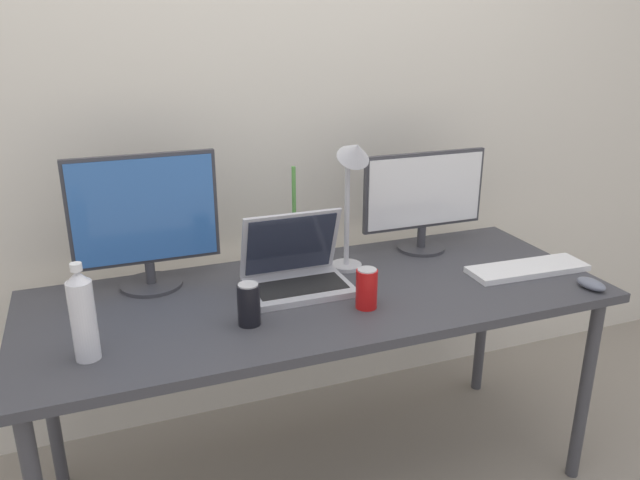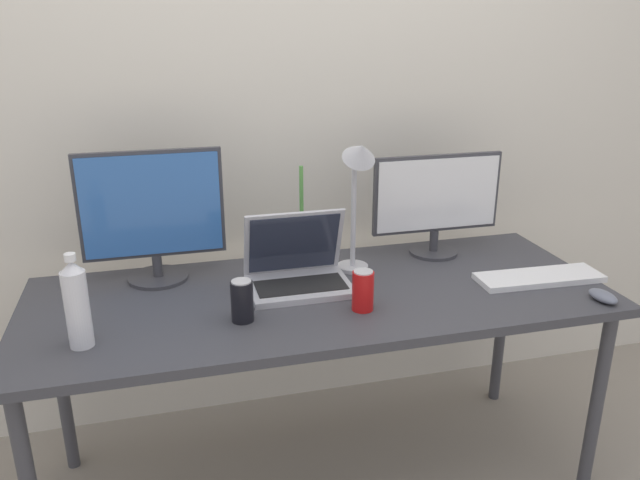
% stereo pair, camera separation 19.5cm
% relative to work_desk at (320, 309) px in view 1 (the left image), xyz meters
% --- Properties ---
extents(ground_plane, '(16.00, 16.00, 0.00)m').
position_rel_work_desk_xyz_m(ground_plane, '(0.00, 0.00, -0.68)').
color(ground_plane, gray).
extents(wall_back, '(7.00, 0.08, 2.60)m').
position_rel_work_desk_xyz_m(wall_back, '(0.00, 0.59, 0.62)').
color(wall_back, silver).
rests_on(wall_back, ground).
extents(work_desk, '(1.86, 0.73, 0.74)m').
position_rel_work_desk_xyz_m(work_desk, '(0.00, 0.00, 0.00)').
color(work_desk, '#424247').
rests_on(work_desk, ground).
extents(monitor_left, '(0.46, 0.20, 0.44)m').
position_rel_work_desk_xyz_m(monitor_left, '(-0.50, 0.24, 0.29)').
color(monitor_left, '#38383D').
rests_on(monitor_left, work_desk).
extents(monitor_center, '(0.49, 0.18, 0.38)m').
position_rel_work_desk_xyz_m(monitor_center, '(0.50, 0.23, 0.27)').
color(monitor_center, '#38383D').
rests_on(monitor_center, work_desk).
extents(laptop_silver, '(0.33, 0.25, 0.25)m').
position_rel_work_desk_xyz_m(laptop_silver, '(-0.06, 0.07, 0.12)').
color(laptop_silver, '#B7B7BC').
rests_on(laptop_silver, work_desk).
extents(keyboard_main, '(0.43, 0.15, 0.02)m').
position_rel_work_desk_xyz_m(keyboard_main, '(0.74, -0.09, 0.07)').
color(keyboard_main, white).
rests_on(keyboard_main, work_desk).
extents(mouse_by_keyboard, '(0.07, 0.11, 0.03)m').
position_rel_work_desk_xyz_m(mouse_by_keyboard, '(0.84, -0.29, 0.08)').
color(mouse_by_keyboard, slate).
rests_on(mouse_by_keyboard, work_desk).
extents(water_bottle, '(0.07, 0.07, 0.27)m').
position_rel_work_desk_xyz_m(water_bottle, '(-0.71, -0.17, 0.18)').
color(water_bottle, silver).
rests_on(water_bottle, work_desk).
extents(soda_can_near_keyboard, '(0.07, 0.07, 0.13)m').
position_rel_work_desk_xyz_m(soda_can_near_keyboard, '(0.09, -0.15, 0.12)').
color(soda_can_near_keyboard, red).
rests_on(soda_can_near_keyboard, work_desk).
extents(soda_can_by_laptop, '(0.07, 0.07, 0.13)m').
position_rel_work_desk_xyz_m(soda_can_by_laptop, '(-0.27, -0.13, 0.12)').
color(soda_can_by_laptop, black).
rests_on(soda_can_by_laptop, work_desk).
extents(bamboo_vase, '(0.07, 0.07, 0.36)m').
position_rel_work_desk_xyz_m(bamboo_vase, '(-0.00, 0.25, 0.13)').
color(bamboo_vase, '#B2D1B7').
rests_on(bamboo_vase, work_desk).
extents(desk_lamp, '(0.11, 0.18, 0.49)m').
position_rel_work_desk_xyz_m(desk_lamp, '(0.16, 0.12, 0.39)').
color(desk_lamp, '#B7B7BC').
rests_on(desk_lamp, work_desk).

